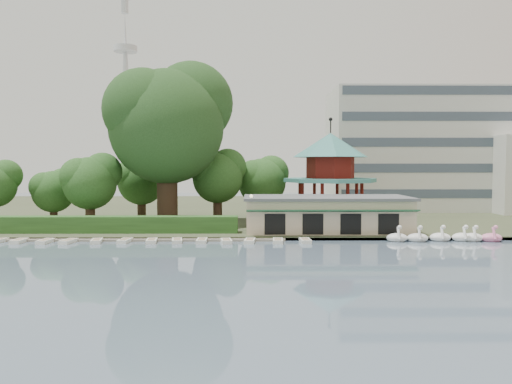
{
  "coord_description": "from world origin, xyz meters",
  "views": [
    {
      "loc": [
        1.56,
        -34.22,
        7.74
      ],
      "look_at": [
        2.0,
        18.0,
        5.0
      ],
      "focal_mm": 35.0,
      "sensor_mm": 36.0,
      "label": 1
    }
  ],
  "objects_px": {
    "dock": "(121,239)",
    "boathouse": "(326,213)",
    "pavilion": "(330,168)",
    "big_tree": "(169,119)"
  },
  "relations": [
    {
      "from": "dock",
      "to": "boathouse",
      "type": "height_order",
      "value": "boathouse"
    },
    {
      "from": "dock",
      "to": "boathouse",
      "type": "xyz_separation_m",
      "value": [
        22.0,
        4.77,
        2.25
      ]
    },
    {
      "from": "dock",
      "to": "pavilion",
      "type": "bearing_deg",
      "value": 31.66
    },
    {
      "from": "big_tree",
      "to": "boathouse",
      "type": "bearing_deg",
      "value": -18.4
    },
    {
      "from": "boathouse",
      "to": "pavilion",
      "type": "height_order",
      "value": "pavilion"
    },
    {
      "from": "boathouse",
      "to": "big_tree",
      "type": "relative_size",
      "value": 0.9
    },
    {
      "from": "boathouse",
      "to": "big_tree",
      "type": "height_order",
      "value": "big_tree"
    },
    {
      "from": "boathouse",
      "to": "big_tree",
      "type": "bearing_deg",
      "value": 161.6
    },
    {
      "from": "pavilion",
      "to": "dock",
      "type": "bearing_deg",
      "value": -148.34
    },
    {
      "from": "pavilion",
      "to": "big_tree",
      "type": "distance_m",
      "value": 22.02
    }
  ]
}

